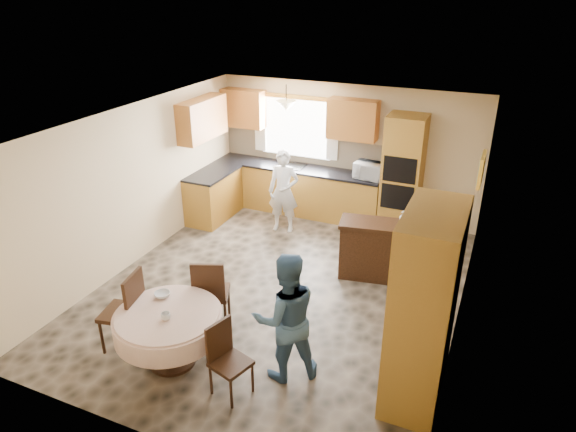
% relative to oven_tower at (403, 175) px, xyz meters
% --- Properties ---
extents(floor, '(5.00, 6.00, 0.01)m').
position_rel_oven_tower_xyz_m(floor, '(-1.15, -2.69, -1.06)').
color(floor, '#6E5E4D').
rests_on(floor, ground).
extents(ceiling, '(5.00, 6.00, 0.01)m').
position_rel_oven_tower_xyz_m(ceiling, '(-1.15, -2.69, 1.44)').
color(ceiling, white).
rests_on(ceiling, wall_back).
extents(wall_back, '(5.00, 0.02, 2.50)m').
position_rel_oven_tower_xyz_m(wall_back, '(-1.15, 0.31, 0.19)').
color(wall_back, '#CCB183').
rests_on(wall_back, floor).
extents(wall_front, '(5.00, 0.02, 2.50)m').
position_rel_oven_tower_xyz_m(wall_front, '(-1.15, -5.69, 0.19)').
color(wall_front, '#CCB183').
rests_on(wall_front, floor).
extents(wall_left, '(0.02, 6.00, 2.50)m').
position_rel_oven_tower_xyz_m(wall_left, '(-3.65, -2.69, 0.19)').
color(wall_left, '#CCB183').
rests_on(wall_left, floor).
extents(wall_right, '(0.02, 6.00, 2.50)m').
position_rel_oven_tower_xyz_m(wall_right, '(1.35, -2.69, 0.19)').
color(wall_right, '#CCB183').
rests_on(wall_right, floor).
extents(window, '(1.40, 0.03, 1.10)m').
position_rel_oven_tower_xyz_m(window, '(-2.15, 0.29, 0.54)').
color(window, white).
rests_on(window, wall_back).
extents(curtain_left, '(0.22, 0.02, 1.15)m').
position_rel_oven_tower_xyz_m(curtain_left, '(-2.90, 0.24, 0.59)').
color(curtain_left, white).
rests_on(curtain_left, wall_back).
extents(curtain_right, '(0.22, 0.02, 1.15)m').
position_rel_oven_tower_xyz_m(curtain_right, '(-1.40, 0.24, 0.59)').
color(curtain_right, white).
rests_on(curtain_right, wall_back).
extents(base_cab_back, '(3.30, 0.60, 0.88)m').
position_rel_oven_tower_xyz_m(base_cab_back, '(-2.00, 0.01, -0.62)').
color(base_cab_back, gold).
rests_on(base_cab_back, floor).
extents(counter_back, '(3.30, 0.64, 0.04)m').
position_rel_oven_tower_xyz_m(counter_back, '(-2.00, 0.01, -0.16)').
color(counter_back, black).
rests_on(counter_back, base_cab_back).
extents(base_cab_left, '(0.60, 1.20, 0.88)m').
position_rel_oven_tower_xyz_m(base_cab_left, '(-3.35, -0.89, -0.62)').
color(base_cab_left, gold).
rests_on(base_cab_left, floor).
extents(counter_left, '(0.64, 1.20, 0.04)m').
position_rel_oven_tower_xyz_m(counter_left, '(-3.35, -0.89, -0.16)').
color(counter_left, black).
rests_on(counter_left, base_cab_left).
extents(backsplash, '(3.30, 0.02, 0.55)m').
position_rel_oven_tower_xyz_m(backsplash, '(-2.00, 0.30, 0.12)').
color(backsplash, '#CBB58F').
rests_on(backsplash, wall_back).
extents(wall_cab_left, '(0.85, 0.33, 0.72)m').
position_rel_oven_tower_xyz_m(wall_cab_left, '(-3.20, 0.15, 0.85)').
color(wall_cab_left, '#C77131').
rests_on(wall_cab_left, wall_back).
extents(wall_cab_right, '(0.90, 0.33, 0.72)m').
position_rel_oven_tower_xyz_m(wall_cab_right, '(-1.00, 0.15, 0.85)').
color(wall_cab_right, '#C77131').
rests_on(wall_cab_right, wall_back).
extents(wall_cab_side, '(0.33, 1.20, 0.72)m').
position_rel_oven_tower_xyz_m(wall_cab_side, '(-3.48, -0.89, 0.85)').
color(wall_cab_side, '#C77131').
rests_on(wall_cab_side, wall_left).
extents(oven_tower, '(0.66, 0.62, 2.12)m').
position_rel_oven_tower_xyz_m(oven_tower, '(0.00, 0.00, 0.00)').
color(oven_tower, gold).
rests_on(oven_tower, floor).
extents(oven_upper, '(0.56, 0.01, 0.45)m').
position_rel_oven_tower_xyz_m(oven_upper, '(0.00, -0.31, 0.19)').
color(oven_upper, black).
rests_on(oven_upper, oven_tower).
extents(oven_lower, '(0.56, 0.01, 0.45)m').
position_rel_oven_tower_xyz_m(oven_lower, '(0.00, -0.31, -0.31)').
color(oven_lower, black).
rests_on(oven_lower, oven_tower).
extents(pendant, '(0.36, 0.36, 0.18)m').
position_rel_oven_tower_xyz_m(pendant, '(-2.15, -0.19, 1.06)').
color(pendant, beige).
rests_on(pendant, ceiling).
extents(sideboard, '(1.26, 0.69, 0.86)m').
position_rel_oven_tower_xyz_m(sideboard, '(0.07, -1.78, -0.63)').
color(sideboard, '#361C0E').
rests_on(sideboard, floor).
extents(space_heater, '(0.43, 0.36, 0.50)m').
position_rel_oven_tower_xyz_m(space_heater, '(0.79, -1.89, -0.81)').
color(space_heater, black).
rests_on(space_heater, floor).
extents(cupboard, '(0.57, 1.15, 2.19)m').
position_rel_oven_tower_xyz_m(cupboard, '(1.07, -4.00, 0.04)').
color(cupboard, gold).
rests_on(cupboard, floor).
extents(dining_table, '(1.25, 1.25, 0.71)m').
position_rel_oven_tower_xyz_m(dining_table, '(-1.67, -4.67, -0.51)').
color(dining_table, '#361C0E').
rests_on(dining_table, floor).
extents(chair_left, '(0.54, 0.54, 1.05)m').
position_rel_oven_tower_xyz_m(chair_left, '(-2.30, -4.63, -0.48)').
color(chair_left, '#361C0E').
rests_on(chair_left, floor).
extents(chair_back, '(0.58, 0.58, 1.02)m').
position_rel_oven_tower_xyz_m(chair_back, '(-1.59, -3.89, -0.50)').
color(chair_back, '#361C0E').
rests_on(chair_back, floor).
extents(chair_right, '(0.47, 0.47, 0.87)m').
position_rel_oven_tower_xyz_m(chair_right, '(-0.84, -4.81, -0.58)').
color(chair_right, '#361C0E').
rests_on(chair_right, floor).
extents(framed_picture, '(0.06, 0.52, 0.43)m').
position_rel_oven_tower_xyz_m(framed_picture, '(1.32, -1.39, 0.74)').
color(framed_picture, gold).
rests_on(framed_picture, wall_right).
extents(microwave, '(0.56, 0.40, 0.29)m').
position_rel_oven_tower_xyz_m(microwave, '(-0.58, -0.04, 0.01)').
color(microwave, silver).
rests_on(microwave, counter_back).
extents(person_sink, '(0.60, 0.44, 1.51)m').
position_rel_oven_tower_xyz_m(person_sink, '(-1.91, -0.85, -0.31)').
color(person_sink, silver).
rests_on(person_sink, floor).
extents(person_dining, '(0.97, 0.93, 1.57)m').
position_rel_oven_tower_xyz_m(person_dining, '(-0.35, -4.31, -0.28)').
color(person_dining, '#375879').
rests_on(person_dining, floor).
extents(bowl_sideboard, '(0.22, 0.22, 0.05)m').
position_rel_oven_tower_xyz_m(bowl_sideboard, '(-0.23, -1.78, -0.18)').
color(bowl_sideboard, '#B2B2B2').
rests_on(bowl_sideboard, sideboard).
extents(bottle_sideboard, '(0.15, 0.15, 0.31)m').
position_rel_oven_tower_xyz_m(bottle_sideboard, '(0.39, -1.78, -0.05)').
color(bottle_sideboard, silver).
rests_on(bottle_sideboard, sideboard).
extents(cup_table, '(0.14, 0.14, 0.09)m').
position_rel_oven_tower_xyz_m(cup_table, '(-1.61, -4.78, -0.31)').
color(cup_table, '#B2B2B2').
rests_on(cup_table, dining_table).
extents(bowl_table, '(0.22, 0.22, 0.06)m').
position_rel_oven_tower_xyz_m(bowl_table, '(-1.92, -4.43, -0.32)').
color(bowl_table, '#B2B2B2').
rests_on(bowl_table, dining_table).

